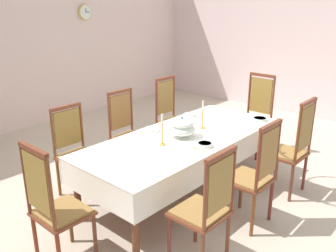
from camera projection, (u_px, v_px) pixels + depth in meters
The scene contains 23 objects.
ground at pixel (165, 186), 4.61m from camera, with size 8.11×6.78×0.04m, color beige.
back_wall at pixel (17, 31), 6.20m from camera, with size 8.11×0.08×3.46m, color beige.
right_wall at pixel (309, 28), 6.93m from camera, with size 0.08×6.78×3.46m, color silver.
dining_table at pixel (183, 142), 4.21m from camera, with size 2.58×1.07×0.73m.
tablecloth at pixel (183, 141), 4.21m from camera, with size 2.60×1.09×0.30m.
chair_south_a at pixel (206, 207), 3.05m from camera, with size 0.44×0.42×1.11m.
chair_north_a at pixel (76, 150), 4.24m from camera, with size 0.44×0.42×1.08m.
chair_south_b at pixel (255, 173), 3.62m from camera, with size 0.44×0.42×1.13m.
chair_north_b at pixel (128, 131), 4.81m from camera, with size 0.44×0.42×1.11m.
chair_south_c at pixel (293, 147), 4.24m from camera, with size 0.44×0.42×1.18m.
chair_north_c at pixel (171, 115), 5.43m from camera, with size 0.44×0.42×1.15m.
chair_head_west at pixel (54, 206), 3.03m from camera, with size 0.42×0.44×1.16m.
chair_head_east at pixel (256, 114), 5.43m from camera, with size 0.42×0.44×1.20m.
soup_tureen at pixel (182, 127), 4.12m from camera, with size 0.31×0.31×0.24m.
candlestick_west at pixel (162, 133), 3.88m from camera, with size 0.07×0.07×0.35m.
candlestick_east at pixel (203, 117), 4.39m from camera, with size 0.07×0.07×0.35m.
bowl_near_left at pixel (152, 129), 4.34m from camera, with size 0.18×0.18×0.04m.
bowl_near_right at pixel (205, 144), 3.88m from camera, with size 0.17×0.17×0.04m.
bowl_far_left at pixel (260, 119), 4.72m from camera, with size 0.19×0.19×0.04m.
bowl_far_right at pixel (189, 115), 4.90m from camera, with size 0.16×0.16×0.04m.
spoon_primary at pixel (143, 133), 4.27m from camera, with size 0.05×0.18×0.01m.
spoon_secondary at pixel (196, 148), 3.83m from camera, with size 0.04×0.18×0.01m.
mounted_clock at pixel (85, 12), 7.05m from camera, with size 0.29×0.06×0.29m.
Camera 1 is at (-3.04, -2.77, 2.21)m, focal length 38.77 mm.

